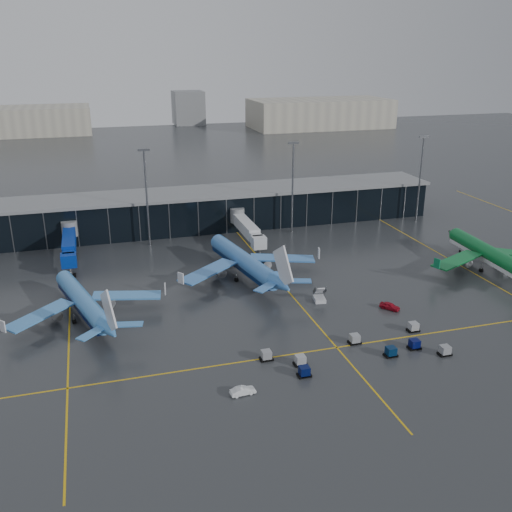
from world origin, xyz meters
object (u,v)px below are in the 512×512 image
object	(u,v)px
mobile_airstair	(319,297)
baggage_carts	(363,350)
airliner_arkefly	(82,291)
airliner_aer_lingus	(490,244)
service_van_white	(243,391)
airliner_klm_near	(243,251)
service_van_red	(390,306)

from	to	relation	value
mobile_airstair	baggage_carts	bearing A→B (deg)	-82.39
airliner_arkefly	airliner_aer_lingus	size ratio (longest dim) A/B	0.93
airliner_aer_lingus	mobile_airstair	bearing A→B (deg)	-168.83
baggage_carts	service_van_white	bearing A→B (deg)	-165.32
airliner_arkefly	baggage_carts	world-z (taller)	airliner_arkefly
airliner_klm_near	mobile_airstair	xyz separation A→B (m)	(11.54, -17.36, -5.41)
airliner_aer_lingus	airliner_arkefly	bearing A→B (deg)	-176.42
airliner_klm_near	mobile_airstair	size ratio (longest dim) A/B	11.31
service_van_white	baggage_carts	bearing A→B (deg)	-79.90
airliner_arkefly	baggage_carts	bearing A→B (deg)	-47.83
baggage_carts	airliner_arkefly	bearing A→B (deg)	148.18
airliner_arkefly	mobile_airstair	distance (m)	47.42
airliner_arkefly	airliner_klm_near	distance (m)	37.06
airliner_klm_near	service_van_red	bearing A→B (deg)	-57.26
airliner_klm_near	service_van_red	world-z (taller)	airliner_klm_near
mobile_airstair	airliner_klm_near	bearing A→B (deg)	134.43
mobile_airstair	service_van_red	size ratio (longest dim) A/B	0.87
baggage_carts	mobile_airstair	size ratio (longest dim) A/B	8.97
baggage_carts	airliner_klm_near	bearing A→B (deg)	104.55
airliner_arkefly	service_van_red	xyz separation A→B (m)	(58.77, -13.68, -4.86)
airliner_aer_lingus	mobile_airstair	size ratio (longest dim) A/B	10.94
airliner_aer_lingus	mobile_airstair	xyz separation A→B (m)	(-45.24, -6.09, -5.21)
airliner_klm_near	mobile_airstair	world-z (taller)	airliner_klm_near
service_van_red	service_van_white	xyz separation A→B (m)	(-36.07, -20.57, -0.05)
mobile_airstair	service_van_red	xyz separation A→B (m)	(11.98, -7.71, -0.07)
mobile_airstair	service_van_white	bearing A→B (deg)	-119.61
baggage_carts	service_van_red	size ratio (longest dim) A/B	7.82
mobile_airstair	service_van_red	distance (m)	14.24
airliner_arkefly	baggage_carts	xyz separation A→B (m)	(45.54, -28.26, -4.80)
service_van_white	airliner_aer_lingus	bearing A→B (deg)	-68.21
airliner_klm_near	service_van_red	distance (m)	34.81
airliner_klm_near	airliner_arkefly	bearing A→B (deg)	-172.50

